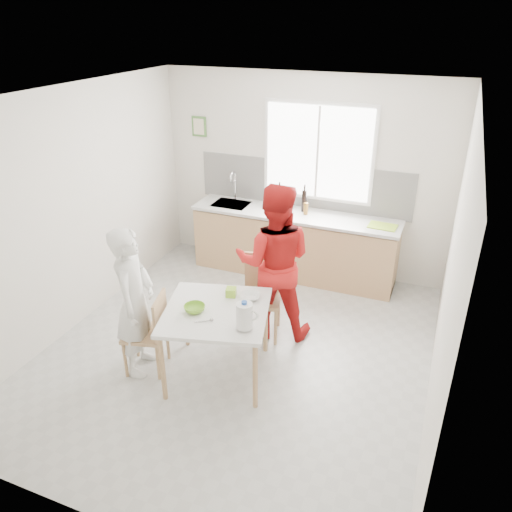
% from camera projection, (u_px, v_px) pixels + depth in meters
% --- Properties ---
extents(ground, '(4.50, 4.50, 0.00)m').
position_uv_depth(ground, '(238.00, 350.00, 5.51)').
color(ground, '#B7B7B2').
rests_on(ground, ground).
extents(room_shell, '(4.50, 4.50, 4.50)m').
position_uv_depth(room_shell, '(235.00, 211.00, 4.78)').
color(room_shell, silver).
rests_on(room_shell, ground).
extents(window, '(1.50, 0.06, 1.30)m').
position_uv_depth(window, '(318.00, 152.00, 6.54)').
color(window, white).
rests_on(window, room_shell).
extents(backsplash, '(3.00, 0.02, 0.65)m').
position_uv_depth(backsplash, '(302.00, 185.00, 6.83)').
color(backsplash, white).
rests_on(backsplash, room_shell).
extents(picture_frame, '(0.22, 0.03, 0.28)m').
position_uv_depth(picture_frame, '(199.00, 127.00, 7.04)').
color(picture_frame, '#4C813A').
rests_on(picture_frame, room_shell).
extents(kitchen_counter, '(2.84, 0.64, 1.37)m').
position_uv_depth(kitchen_counter, '(294.00, 246.00, 6.95)').
color(kitchen_counter, tan).
rests_on(kitchen_counter, ground).
extents(dining_table, '(1.21, 1.21, 0.77)m').
position_uv_depth(dining_table, '(216.00, 317.00, 4.87)').
color(dining_table, white).
rests_on(dining_table, ground).
extents(chair_left, '(0.49, 0.49, 0.87)m').
position_uv_depth(chair_left, '(151.00, 330.00, 5.04)').
color(chair_left, tan).
rests_on(chair_left, ground).
extents(chair_far, '(0.53, 0.53, 0.95)m').
position_uv_depth(chair_far, '(262.00, 292.00, 5.63)').
color(chair_far, tan).
rests_on(chair_far, ground).
extents(person_white, '(0.51, 0.65, 1.58)m').
position_uv_depth(person_white, '(135.00, 302.00, 4.91)').
color(person_white, white).
rests_on(person_white, ground).
extents(person_red, '(1.02, 0.88, 1.80)m').
position_uv_depth(person_red, '(274.00, 262.00, 5.46)').
color(person_red, red).
rests_on(person_red, ground).
extents(bowl_green, '(0.25, 0.25, 0.06)m').
position_uv_depth(bowl_green, '(195.00, 308.00, 4.80)').
color(bowl_green, '#78B72A').
rests_on(bowl_green, dining_table).
extents(bowl_white, '(0.25, 0.25, 0.05)m').
position_uv_depth(bowl_white, '(250.00, 297.00, 5.01)').
color(bowl_white, silver).
rests_on(bowl_white, dining_table).
extents(milk_jug, '(0.21, 0.15, 0.27)m').
position_uv_depth(milk_jug, '(245.00, 315.00, 4.48)').
color(milk_jug, white).
rests_on(milk_jug, dining_table).
extents(green_box, '(0.12, 0.12, 0.09)m').
position_uv_depth(green_box, '(231.00, 292.00, 5.05)').
color(green_box, '#93CB2F').
rests_on(green_box, dining_table).
extents(spoon, '(0.14, 0.10, 0.01)m').
position_uv_depth(spoon, '(203.00, 321.00, 4.64)').
color(spoon, '#A5A5AA').
rests_on(spoon, dining_table).
extents(cutting_board, '(0.37, 0.27, 0.01)m').
position_uv_depth(cutting_board, '(383.00, 226.00, 6.30)').
color(cutting_board, '#A5D631').
rests_on(cutting_board, kitchen_counter).
extents(wine_bottle_a, '(0.07, 0.07, 0.32)m').
position_uv_depth(wine_bottle_a, '(279.00, 199.00, 6.76)').
color(wine_bottle_a, black).
rests_on(wine_bottle_a, kitchen_counter).
extents(wine_bottle_b, '(0.07, 0.07, 0.30)m').
position_uv_depth(wine_bottle_b, '(304.00, 201.00, 6.71)').
color(wine_bottle_b, black).
rests_on(wine_bottle_b, kitchen_counter).
extents(jar_amber, '(0.06, 0.06, 0.16)m').
position_uv_depth(jar_amber, '(306.00, 209.00, 6.65)').
color(jar_amber, '#8B5D1E').
rests_on(jar_amber, kitchen_counter).
extents(soap_bottle, '(0.10, 0.10, 0.18)m').
position_uv_depth(soap_bottle, '(266.00, 200.00, 6.91)').
color(soap_bottle, '#999999').
rests_on(soap_bottle, kitchen_counter).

